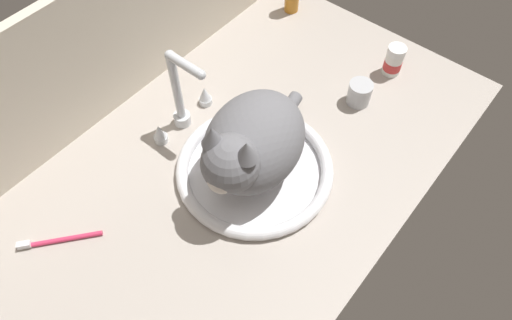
{
  "coord_description": "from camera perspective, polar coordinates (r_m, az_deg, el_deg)",
  "views": [
    {
      "loc": [
        -44.3,
        -39.79,
        90.27
      ],
      "look_at": [
        0.46,
        -2.96,
        7.0
      ],
      "focal_mm": 33.09,
      "sensor_mm": 36.0,
      "label": 1
    }
  ],
  "objects": [
    {
      "name": "cat",
      "position": [
        0.94,
        -0.57,
        1.85
      ],
      "size": [
        36.47,
        24.09,
        21.14
      ],
      "color": "slate",
      "rests_on": "sink_basin"
    },
    {
      "name": "backsplash_wall",
      "position": [
        1.14,
        -16.02,
        13.48
      ],
      "size": [
        120.4,
        2.4,
        36.36
      ],
      "primitive_type": "cube",
      "color": "beige",
      "rests_on": "ground"
    },
    {
      "name": "toothbrush",
      "position": [
        1.04,
        -22.8,
        -8.91
      ],
      "size": [
        13.39,
        11.28,
        1.7
      ],
      "color": "#D83359",
      "rests_on": "countertop"
    },
    {
      "name": "pill_bottle",
      "position": [
        1.27,
        16.3,
        11.4
      ],
      "size": [
        4.63,
        4.63,
        8.28
      ],
      "color": "white",
      "rests_on": "countertop"
    },
    {
      "name": "metal_jar",
      "position": [
        1.18,
        12.4,
        7.91
      ],
      "size": [
        5.83,
        5.83,
        5.9
      ],
      "color": "#B2B5BA",
      "rests_on": "countertop"
    },
    {
      "name": "faucet",
      "position": [
        1.07,
        -8.9,
        7.42
      ],
      "size": [
        18.29,
        11.67,
        22.39
      ],
      "color": "silver",
      "rests_on": "countertop"
    },
    {
      "name": "sink_basin",
      "position": [
        1.04,
        0.0,
        -0.88
      ],
      "size": [
        34.63,
        34.63,
        2.76
      ],
      "color": "white",
      "rests_on": "countertop"
    },
    {
      "name": "countertop",
      "position": [
        1.07,
        -1.38,
        -1.01
      ],
      "size": [
        120.4,
        69.95,
        3.0
      ],
      "primitive_type": "cube",
      "color": "#ADA399",
      "rests_on": "ground"
    }
  ]
}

